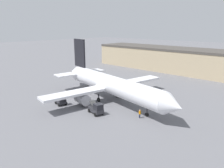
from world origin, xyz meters
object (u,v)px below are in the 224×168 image
Objects in this scene: baggage_tug at (61,100)px; belt_loader_truck at (97,109)px; airplane at (109,84)px; ground_crew_worker at (140,114)px.

baggage_tug reaches higher than belt_loader_truck.
airplane reaches higher than belt_loader_truck.
airplane reaches higher than ground_crew_worker.
belt_loader_truck is (-7.04, -3.95, 0.17)m from ground_crew_worker.
baggage_tug is 0.77× the size of belt_loader_truck.
airplane reaches higher than baggage_tug.
belt_loader_truck is at bearing 23.51° from baggage_tug.
ground_crew_worker is (10.77, -3.40, -2.79)m from airplane.
baggage_tug is at bearing -155.78° from belt_loader_truck.
baggage_tug is at bearing -110.38° from airplane.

